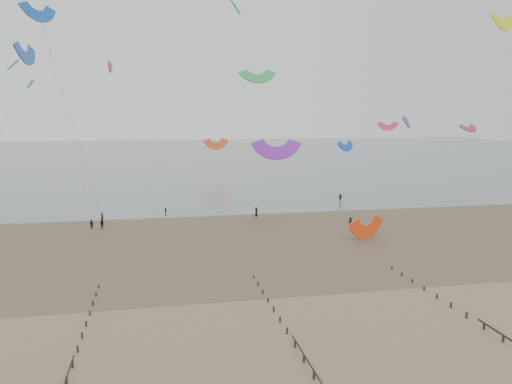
# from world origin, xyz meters

# --- Properties ---
(ground) EXTENTS (500.00, 500.00, 0.00)m
(ground) POSITION_xyz_m (0.00, 0.00, 0.00)
(ground) COLOR brown
(ground) RESTS_ON ground
(sea_and_shore) EXTENTS (500.00, 665.00, 0.03)m
(sea_and_shore) POSITION_xyz_m (-4.08, 34.40, 0.01)
(sea_and_shore) COLOR #475654
(sea_and_shore) RESTS_ON ground
(kitesurfer_lead) EXTENTS (0.76, 0.73, 1.74)m
(kitesurfer_lead) POSITION_xyz_m (-17.31, 49.07, 0.87)
(kitesurfer_lead) COLOR black
(kitesurfer_lead) RESTS_ON ground
(kitesurfers) EXTENTS (134.43, 25.86, 1.87)m
(kitesurfers) POSITION_xyz_m (12.87, 48.43, 0.85)
(kitesurfers) COLOR black
(kitesurfers) RESTS_ON ground
(grounded_kite) EXTENTS (8.14, 7.47, 3.61)m
(grounded_kite) POSITION_xyz_m (25.64, 28.22, 0.00)
(grounded_kite) COLOR #FF4710
(grounded_kite) RESTS_ON ground
(kites_airborne) EXTENTS (238.42, 126.39, 42.10)m
(kites_airborne) POSITION_xyz_m (-10.90, 87.48, 23.14)
(kites_airborne) COLOR #9A1E52
(kites_airborne) RESTS_ON ground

